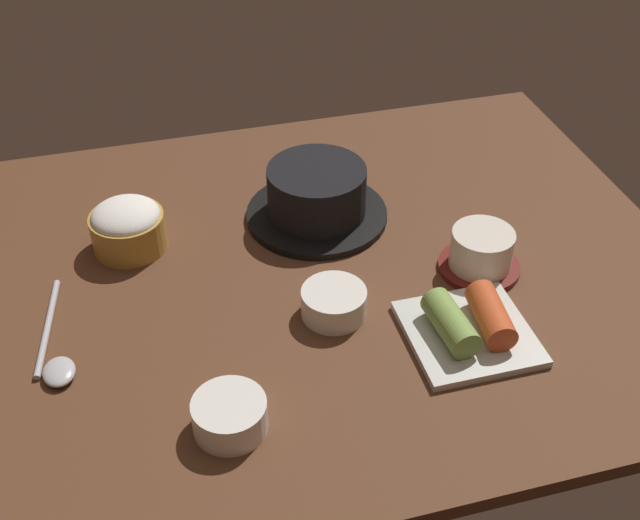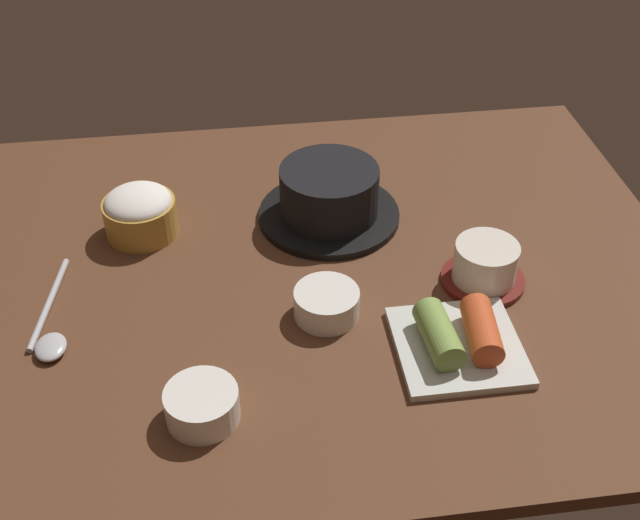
# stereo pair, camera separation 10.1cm
# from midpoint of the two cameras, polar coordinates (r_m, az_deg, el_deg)

# --- Properties ---
(dining_table) EXTENTS (1.00, 0.76, 0.02)m
(dining_table) POSITION_cam_midpoint_polar(r_m,az_deg,el_deg) (1.05, -4.10, -1.33)
(dining_table) COLOR #56331E
(dining_table) RESTS_ON ground
(stone_pot) EXTENTS (0.20, 0.20, 0.08)m
(stone_pot) POSITION_cam_midpoint_polar(r_m,az_deg,el_deg) (1.11, -2.84, 4.49)
(stone_pot) COLOR black
(stone_pot) RESTS_ON dining_table
(rice_bowl) EXTENTS (0.10, 0.10, 0.07)m
(rice_bowl) POSITION_cam_midpoint_polar(r_m,az_deg,el_deg) (1.10, -16.02, 2.22)
(rice_bowl) COLOR #B78C38
(rice_bowl) RESTS_ON dining_table
(tea_cup_with_saucer) EXTENTS (0.11, 0.11, 0.06)m
(tea_cup_with_saucer) POSITION_cam_midpoint_polar(r_m,az_deg,el_deg) (1.04, 8.60, 0.45)
(tea_cup_with_saucer) COLOR maroon
(tea_cup_with_saucer) RESTS_ON dining_table
(banchan_cup_center) EXTENTS (0.08, 0.08, 0.04)m
(banchan_cup_center) POSITION_cam_midpoint_polar(r_m,az_deg,el_deg) (0.97, -2.01, -3.10)
(banchan_cup_center) COLOR white
(banchan_cup_center) RESTS_ON dining_table
(kimchi_plate) EXTENTS (0.14, 0.14, 0.05)m
(kimchi_plate) POSITION_cam_midpoint_polar(r_m,az_deg,el_deg) (0.95, 7.53, -4.77)
(kimchi_plate) COLOR silver
(kimchi_plate) RESTS_ON dining_table
(side_bowl_near) EXTENTS (0.08, 0.08, 0.04)m
(side_bowl_near) POSITION_cam_midpoint_polar(r_m,az_deg,el_deg) (0.86, -9.84, -10.88)
(side_bowl_near) COLOR white
(side_bowl_near) RESTS_ON dining_table
(spoon) EXTENTS (0.05, 0.19, 0.01)m
(spoon) POSITION_cam_midpoint_polar(r_m,az_deg,el_deg) (0.98, -21.05, -6.50)
(spoon) COLOR #B7B7BC
(spoon) RESTS_ON dining_table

